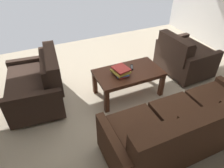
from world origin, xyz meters
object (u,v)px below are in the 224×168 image
at_px(sofa_main, 184,127).
at_px(loveseat_near, 38,84).
at_px(tv_remote, 132,67).
at_px(coffee_table, 128,75).
at_px(book_stack, 121,71).
at_px(armchair_side, 184,57).

height_order(sofa_main, loveseat_near, loveseat_near).
xyz_separation_m(sofa_main, tv_remote, (0.01, -1.37, 0.11)).
xyz_separation_m(loveseat_near, tv_remote, (-1.53, 0.32, 0.11)).
xyz_separation_m(sofa_main, loveseat_near, (1.54, -1.69, -0.01)).
xyz_separation_m(coffee_table, book_stack, (0.16, 0.02, 0.14)).
relative_size(sofa_main, tv_remote, 12.40).
bearing_deg(book_stack, sofa_main, 102.20).
relative_size(loveseat_near, tv_remote, 7.56).
bearing_deg(tv_remote, loveseat_near, -11.81).
distance_m(coffee_table, tv_remote, 0.16).
relative_size(coffee_table, armchair_side, 1.12).
height_order(loveseat_near, book_stack, loveseat_near).
bearing_deg(coffee_table, sofa_main, 94.99).
distance_m(loveseat_near, coffee_table, 1.49).
height_order(coffee_table, armchair_side, armchair_side).
distance_m(armchair_side, book_stack, 1.51).
distance_m(coffee_table, book_stack, 0.21).
relative_size(sofa_main, armchair_side, 2.01).
bearing_deg(armchair_side, book_stack, 7.70).
bearing_deg(tv_remote, sofa_main, 90.29).
xyz_separation_m(loveseat_near, armchair_side, (-2.75, 0.23, -0.01)).
bearing_deg(loveseat_near, book_stack, 161.26).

